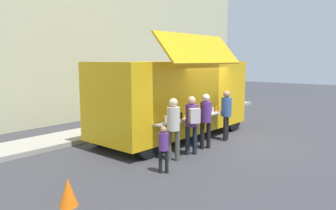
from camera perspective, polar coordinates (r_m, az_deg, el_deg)
ground_plane at (r=10.91m, az=11.10°, el=-6.86°), size 60.00×60.00×0.00m
curb_strip at (r=11.15m, az=-23.13°, el=-6.63°), size 28.00×1.60×0.15m
food_truck_main at (r=11.39m, az=1.12°, el=1.54°), size 6.21×3.17×3.55m
traffic_cone_orange at (r=6.62m, az=-17.15°, el=-14.45°), size 0.36×0.36×0.55m
trash_bin at (r=16.19m, az=3.85°, el=-0.24°), size 0.60×0.60×0.93m
customer_front_ordering at (r=10.11m, az=6.65°, el=-1.97°), size 0.35×0.35×1.72m
customer_mid_with_backpack at (r=9.38m, az=4.23°, el=-2.54°), size 0.50×0.55×1.72m
customer_rear_waiting at (r=8.83m, az=0.94°, el=-3.30°), size 0.35×0.35×1.73m
customer_extra_browsing at (r=11.27m, az=10.22°, el=-1.02°), size 0.35×0.35×1.72m
child_near_queue at (r=7.93m, az=-0.79°, el=-7.11°), size 0.24×0.24×1.17m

